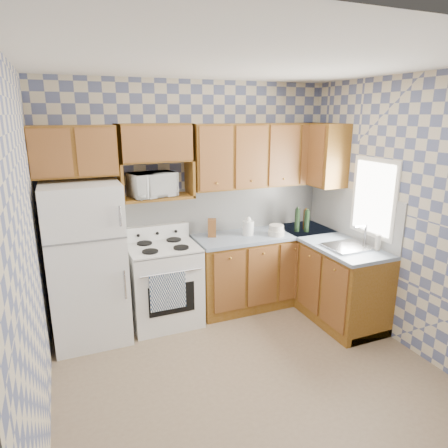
{
  "coord_description": "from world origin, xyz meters",
  "views": [
    {
      "loc": [
        -1.43,
        -2.85,
        2.33
      ],
      "look_at": [
        0.05,
        0.75,
        1.25
      ],
      "focal_mm": 32.0,
      "sensor_mm": 36.0,
      "label": 1
    }
  ],
  "objects_px": {
    "refrigerator": "(87,263)",
    "stove_body": "(164,285)",
    "microwave": "(152,185)",
    "electric_kettle": "(248,228)"
  },
  "relations": [
    {
      "from": "refrigerator",
      "to": "stove_body",
      "type": "bearing_deg",
      "value": 1.78
    },
    {
      "from": "microwave",
      "to": "electric_kettle",
      "type": "distance_m",
      "value": 1.25
    },
    {
      "from": "microwave",
      "to": "electric_kettle",
      "type": "bearing_deg",
      "value": -20.84
    },
    {
      "from": "stove_body",
      "to": "microwave",
      "type": "bearing_deg",
      "value": 106.74
    },
    {
      "from": "refrigerator",
      "to": "microwave",
      "type": "relative_size",
      "value": 3.51
    },
    {
      "from": "refrigerator",
      "to": "stove_body",
      "type": "distance_m",
      "value": 0.89
    },
    {
      "from": "refrigerator",
      "to": "electric_kettle",
      "type": "bearing_deg",
      "value": 1.24
    },
    {
      "from": "refrigerator",
      "to": "stove_body",
      "type": "xyz_separation_m",
      "value": [
        0.8,
        0.03,
        -0.39
      ]
    },
    {
      "from": "refrigerator",
      "to": "microwave",
      "type": "height_order",
      "value": "microwave"
    },
    {
      "from": "microwave",
      "to": "stove_body",
      "type": "bearing_deg",
      "value": -86.73
    }
  ]
}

